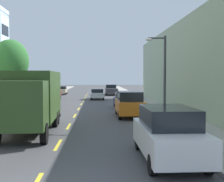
% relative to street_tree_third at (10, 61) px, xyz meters
% --- Properties ---
extents(ground_plane, '(160.00, 160.00, 0.00)m').
position_rel_street_tree_third_xyz_m(ground_plane, '(6.40, 7.77, -4.53)').
color(ground_plane, '#424244').
extents(sidewalk_left, '(3.20, 120.00, 0.14)m').
position_rel_street_tree_third_xyz_m(sidewalk_left, '(-0.70, 5.77, -4.46)').
color(sidewalk_left, '#A39E93').
rests_on(sidewalk_left, ground_plane).
extents(sidewalk_right, '(3.20, 120.00, 0.14)m').
position_rel_street_tree_third_xyz_m(sidewalk_right, '(13.50, 5.77, -4.46)').
color(sidewalk_right, '#A39E93').
rests_on(sidewalk_right, ground_plane).
extents(lane_centerline_dashes, '(0.14, 47.20, 0.01)m').
position_rel_street_tree_third_xyz_m(lane_centerline_dashes, '(6.40, 2.27, -4.52)').
color(lane_centerline_dashes, yellow).
rests_on(lane_centerline_dashes, ground_plane).
extents(street_tree_third, '(3.43, 3.43, 6.42)m').
position_rel_street_tree_third_xyz_m(street_tree_third, '(0.00, 0.00, 0.00)').
color(street_tree_third, '#47331E').
rests_on(street_tree_third, sidewalk_left).
extents(street_lamp, '(1.35, 0.28, 5.52)m').
position_rel_street_tree_third_xyz_m(street_lamp, '(12.32, -9.60, -1.12)').
color(street_lamp, '#38383D').
rests_on(street_lamp, sidewalk_right).
extents(delivery_box_truck, '(2.66, 7.91, 3.34)m').
position_rel_street_tree_third_xyz_m(delivery_box_truck, '(4.59, -11.87, -2.63)').
color(delivery_box_truck, '#2D471E').
rests_on(delivery_box_truck, ground_plane).
extents(parked_hatchback_navy, '(1.74, 4.00, 1.50)m').
position_rel_street_tree_third_xyz_m(parked_hatchback_navy, '(10.75, 0.58, -3.77)').
color(parked_hatchback_navy, navy).
rests_on(parked_hatchback_navy, ground_plane).
extents(parked_sedan_champagne, '(1.85, 4.52, 1.43)m').
position_rel_street_tree_third_xyz_m(parked_sedan_champagne, '(1.95, 23.83, -3.78)').
color(parked_sedan_champagne, tan).
rests_on(parked_sedan_champagne, ground_plane).
extents(parked_suv_white, '(1.97, 4.81, 1.93)m').
position_rel_street_tree_third_xyz_m(parked_suv_white, '(10.71, -17.90, -3.54)').
color(parked_suv_white, silver).
rests_on(parked_suv_white, ground_plane).
extents(parked_suv_red, '(2.03, 4.83, 1.93)m').
position_rel_street_tree_third_xyz_m(parked_suv_red, '(2.08, -0.13, -3.54)').
color(parked_suv_red, '#AD1E1E').
rests_on(parked_suv_red, ground_plane).
extents(parked_pickup_charcoal, '(2.00, 5.30, 1.73)m').
position_rel_street_tree_third_xyz_m(parked_pickup_charcoal, '(10.60, 22.06, -3.70)').
color(parked_pickup_charcoal, '#333338').
rests_on(parked_pickup_charcoal, ground_plane).
extents(parked_suv_burgundy, '(2.07, 4.85, 1.93)m').
position_rel_street_tree_third_xyz_m(parked_suv_burgundy, '(2.07, 11.72, -3.54)').
color(parked_suv_burgundy, maroon).
rests_on(parked_suv_burgundy, ground_plane).
extents(parked_suv_orange, '(1.96, 4.80, 1.93)m').
position_rel_street_tree_third_xyz_m(parked_suv_orange, '(10.64, -5.96, -3.54)').
color(parked_suv_orange, orange).
rests_on(parked_suv_orange, ground_plane).
extents(moving_silver_sedan, '(1.80, 4.50, 1.43)m').
position_rel_street_tree_third_xyz_m(moving_silver_sedan, '(8.20, 12.03, -3.78)').
color(moving_silver_sedan, '#B2B5BA').
rests_on(moving_silver_sedan, ground_plane).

